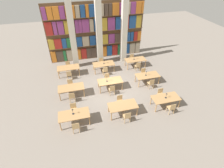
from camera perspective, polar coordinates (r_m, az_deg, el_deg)
The scene contains 38 objects.
ground_plane at distance 14.11m, azimuth -0.30°, elevation -1.58°, with size 40.00×40.00×0.00m, color gray.
bookshelf_bank at distance 17.73m, azimuth -5.06°, elevation 16.44°, with size 9.43×0.35×5.50m.
pillar_left at distance 16.15m, azimuth -12.79°, elevation 14.95°, with size 0.52×0.52×6.00m.
pillar_center at distance 16.37m, azimuth -4.25°, elevation 16.03°, with size 0.52×0.52×6.00m.
pillar_right at distance 16.93m, azimuth 3.96°, elevation 16.74°, with size 0.52×0.52×6.00m.
reading_table_0 at distance 11.28m, azimuth -12.30°, elevation -9.93°, with size 1.93×0.96×0.77m.
chair_0 at distance 10.91m, azimuth -11.76°, elevation -13.47°, with size 0.42×0.40×0.90m.
chair_1 at distance 11.96m, azimuth -12.42°, elevation -7.98°, with size 0.42×0.40×0.90m.
desk_lamp_0 at distance 11.06m, azimuth -12.73°, elevation -8.48°, with size 0.14×0.14×0.42m.
reading_table_1 at distance 11.62m, azimuth 3.54°, elevation -7.22°, with size 1.93×0.96×0.77m.
chair_2 at distance 11.27m, azimuth 4.93°, elevation -10.49°, with size 0.42×0.40×0.90m.
chair_3 at distance 12.30m, azimuth 2.65°, elevation -5.46°, with size 0.42×0.40×0.90m.
reading_table_2 at distance 12.72m, azimuth 17.13°, elevation -4.55°, with size 1.93×0.96×0.77m.
chair_4 at distance 12.41m, azimuth 18.83°, elevation -7.41°, with size 0.42×0.40×0.90m.
chair_5 at distance 13.35m, azimuth 15.62°, elevation -3.09°, with size 0.42×0.40×0.90m.
desk_lamp_1 at distance 12.48m, azimuth 17.36°, elevation -3.37°, with size 0.14×0.14×0.41m.
reading_table_3 at distance 13.41m, azimuth -13.20°, elevation -1.34°, with size 1.93×0.96×0.77m.
chair_6 at distance 12.94m, azimuth -12.98°, elevation -4.07°, with size 0.42×0.40×0.90m.
chair_7 at distance 14.15m, azimuth -13.42°, elevation -0.15°, with size 0.42×0.40×0.90m.
reading_table_4 at distance 13.74m, azimuth -0.62°, elevation 0.80°, with size 1.93×0.96×0.77m.
chair_8 at distance 13.26m, azimuth -0.02°, elevation -1.79°, with size 0.42×0.40×0.90m.
chair_9 at distance 14.45m, azimuth -1.54°, elevation 1.85°, with size 0.42×0.40×0.90m.
desk_lamp_2 at distance 13.46m, azimuth -1.65°, elevation 2.03°, with size 0.14×0.14×0.48m.
reading_table_5 at distance 14.69m, azimuth 11.52°, elevation 2.60°, with size 1.93×0.96×0.77m.
chair_10 at distance 14.24m, azimuth 12.62°, elevation 0.26°, with size 0.42×0.40×0.90m.
chair_11 at distance 15.36m, azimuth 10.24°, elevation 3.53°, with size 0.42×0.40×0.90m.
desk_lamp_3 at distance 14.46m, azimuth 11.15°, elevation 3.69°, with size 0.14×0.14×0.39m.
reading_table_6 at distance 15.90m, azimuth -14.07°, elevation 5.05°, with size 1.93×0.96×0.77m.
chair_12 at distance 15.35m, azimuth -13.82°, elevation 2.98°, with size 0.42×0.40×0.90m.
chair_13 at distance 16.66m, azimuth -14.14°, elevation 5.79°, with size 0.42×0.40×0.90m.
reading_table_7 at distance 16.01m, azimuth -2.74°, elevation 6.41°, with size 1.93×0.96×0.77m.
chair_14 at distance 15.46m, azimuth -2.24°, elevation 4.39°, with size 0.42×0.40×0.90m.
chair_15 at distance 16.75m, azimuth -3.40°, elevation 7.08°, with size 0.42×0.40×0.90m.
desk_lamp_4 at distance 15.83m, azimuth -2.67°, elevation 7.72°, with size 0.14×0.14×0.48m.
reading_table_8 at distance 16.84m, azimuth 7.64°, elevation 7.74°, with size 1.93×0.96×0.77m.
chair_16 at distance 16.31m, azimuth 8.38°, elevation 5.85°, with size 0.42×0.40×0.90m.
chair_17 at distance 17.54m, azimuth 6.55°, elevation 8.34°, with size 0.42×0.40×0.90m.
desk_lamp_5 at distance 16.63m, azimuth 7.28°, elevation 8.99°, with size 0.14×0.14×0.49m.
Camera 1 is at (-2.73, -10.76, 8.72)m, focal length 28.00 mm.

